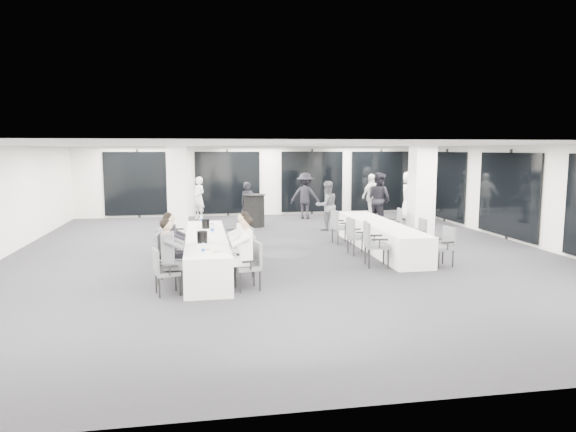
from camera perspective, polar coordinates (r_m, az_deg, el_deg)
name	(u,v)px	position (r m, az deg, el deg)	size (l,w,h in m)	color
room	(309,196)	(14.40, 2.31, 2.20)	(14.04, 16.04, 2.84)	#26262C
column_left	(178,192)	(16.17, -12.18, 2.67)	(0.60, 0.60, 2.80)	white
column_right	(421,194)	(15.33, 14.61, 2.34)	(0.60, 0.60, 2.80)	white
banquet_table_main	(207,252)	(11.82, -9.04, -4.00)	(0.90, 5.00, 0.75)	silver
banquet_table_side	(380,236)	(14.01, 10.17, -2.23)	(0.90, 5.00, 0.75)	silver
cocktail_table	(254,210)	(17.93, -3.78, 0.63)	(0.82, 0.82, 1.14)	black
chair_main_left_near	(163,269)	(9.85, -13.71, -5.70)	(0.53, 0.56, 0.88)	#4C4E53
chair_main_left_second	(165,255)	(10.73, -13.47, -4.21)	(0.55, 0.60, 1.01)	#4C4E53
chair_main_left_mid	(167,248)	(11.40, -13.25, -3.52)	(0.58, 0.62, 1.01)	#4C4E53
chair_main_left_fourth	(170,242)	(12.40, -12.95, -2.80)	(0.54, 0.58, 0.94)	#4C4E53
chair_main_left_far	(172,234)	(13.32, -12.76, -1.95)	(0.55, 0.60, 1.00)	#4C4E53
chair_main_right_near	(251,262)	(9.98, -4.11, -5.17)	(0.54, 0.58, 0.92)	#4C4E53
chair_main_right_second	(248,255)	(10.68, -4.50, -4.39)	(0.47, 0.52, 0.91)	#4C4E53
chair_main_right_mid	(244,246)	(11.57, -4.91, -3.29)	(0.58, 0.61, 0.97)	#4C4E53
chair_main_right_fourth	(241,239)	(12.48, -5.28, -2.56)	(0.51, 0.56, 0.95)	#4C4E53
chair_main_right_far	(237,233)	(13.55, -5.67, -1.93)	(0.52, 0.55, 0.88)	#4C4E53
chair_side_left_near	(373,241)	(11.98, 9.42, -2.78)	(0.59, 0.63, 1.04)	#4C4E53
chair_side_left_mid	(355,234)	(13.29, 7.49, -1.98)	(0.52, 0.57, 0.95)	#4C4E53
chair_side_left_far	(339,225)	(14.76, 5.70, -0.98)	(0.55, 0.59, 0.96)	#4C4E53
chair_side_right_near	(444,244)	(12.48, 16.96, -2.97)	(0.53, 0.56, 0.91)	#4C4E53
chair_side_right_mid	(418,233)	(13.79, 14.21, -1.89)	(0.47, 0.52, 0.91)	#4C4E53
chair_side_right_far	(394,223)	(15.28, 11.75, -0.77)	(0.58, 0.62, 0.98)	#4C4E53
seated_guest_a	(171,252)	(9.79, -12.84, -3.87)	(0.50, 0.38, 1.44)	#54565C
seated_guest_b	(174,243)	(10.67, -12.59, -2.94)	(0.50, 0.38, 1.44)	black
seated_guest_c	(243,248)	(9.89, -5.05, -3.59)	(0.50, 0.38, 1.44)	white
seated_guest_d	(240,242)	(10.61, -5.39, -2.84)	(0.50, 0.38, 1.44)	white
standing_guest_a	(248,201)	(18.29, -4.48, 1.69)	(0.64, 0.51, 1.75)	black
standing_guest_b	(327,202)	(17.15, 4.33, 1.52)	(0.90, 0.55, 1.87)	#54565C
standing_guest_c	(305,193)	(19.94, 1.92, 2.59)	(1.31, 0.67, 2.03)	black
standing_guest_d	(372,193)	(20.32, 9.31, 2.52)	(1.16, 0.65, 1.97)	white
standing_guest_e	(409,193)	(20.06, 13.31, 2.55)	(1.02, 0.62, 2.12)	white
standing_guest_g	(199,195)	(20.18, -9.89, 2.30)	(0.68, 0.55, 1.86)	white
standing_guest_h	(379,196)	(18.41, 10.07, 2.25)	(1.03, 0.63, 2.14)	black
ice_bucket_near	(202,237)	(10.88, -9.51, -2.33)	(0.22, 0.22, 0.25)	black
ice_bucket_far	(206,224)	(12.86, -9.13, -0.88)	(0.20, 0.20, 0.22)	black
water_bottle_a	(203,249)	(9.72, -9.42, -3.62)	(0.07, 0.07, 0.21)	silver
water_bottle_b	(212,229)	(12.00, -8.42, -1.41)	(0.08, 0.08, 0.24)	silver
water_bottle_c	(201,219)	(13.93, -9.60, -0.29)	(0.06, 0.06, 0.20)	silver
plate_a	(207,249)	(10.13, -8.96, -3.70)	(0.18, 0.18, 0.03)	white
plate_b	(216,252)	(9.88, -8.00, -3.96)	(0.18, 0.18, 0.03)	white
plate_c	(205,240)	(11.20, -9.16, -2.63)	(0.22, 0.22, 0.03)	white
wine_glass	(222,243)	(9.90, -7.30, -3.01)	(0.08, 0.08, 0.22)	silver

